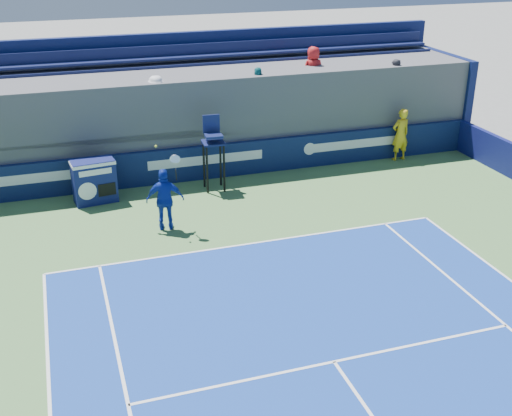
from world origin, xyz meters
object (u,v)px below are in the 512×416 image
object	(u,v)px
ball_person	(400,135)
match_clock	(94,180)
tennis_player	(165,200)
umpire_chair	(213,145)

from	to	relation	value
ball_person	match_clock	bearing A→B (deg)	-3.20
match_clock	tennis_player	distance (m)	3.19
ball_person	tennis_player	xyz separation A→B (m)	(-9.34, -3.22, -0.05)
match_clock	umpire_chair	bearing A→B (deg)	-1.67
match_clock	umpire_chair	xyz separation A→B (m)	(3.84, -0.11, 0.79)
match_clock	umpire_chair	distance (m)	3.92
umpire_chair	ball_person	bearing A→B (deg)	5.32
match_clock	tennis_player	world-z (taller)	tennis_player
match_clock	umpire_chair	size ratio (longest dim) A/B	0.56
ball_person	tennis_player	size ratio (longest dim) A/B	0.76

